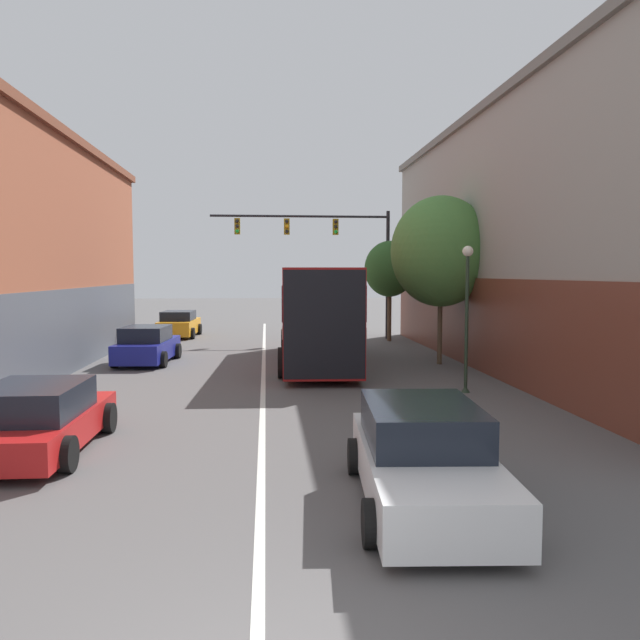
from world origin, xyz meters
The scene contains 11 objects.
lane_center_line centered at (0.00, 15.75, 0.00)m, with size 0.14×43.50×0.01m.
building_right_storefront centered at (11.62, 17.34, 4.69)m, with size 8.65×24.78×9.14m.
bus centered at (2.00, 18.95, 1.98)m, with size 3.10×10.39×3.54m.
hatchback_foreground centered at (2.39, 4.74, 0.68)m, with size 2.27×4.65×1.44m.
parked_car_left_near centered at (-4.50, 29.33, 0.66)m, with size 2.10×4.00×1.38m.
parked_car_left_mid centered at (-4.36, 19.66, 0.66)m, with size 2.15×4.07×1.40m.
parked_car_left_far centered at (-4.21, 7.89, 0.63)m, with size 2.16×4.32×1.32m.
traffic_signal_gantry centered at (3.29, 27.49, 4.89)m, with size 9.06×0.36×6.52m.
street_lamp centered at (5.72, 12.97, 2.34)m, with size 0.30×0.30×4.14m.
street_tree_near centered at (6.51, 18.44, 4.16)m, with size 3.69×3.32×6.20m.
street_tree_far centered at (6.21, 26.38, 3.57)m, with size 2.51×2.26×4.96m.
Camera 1 is at (0.10, -4.07, 3.38)m, focal length 35.00 mm.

